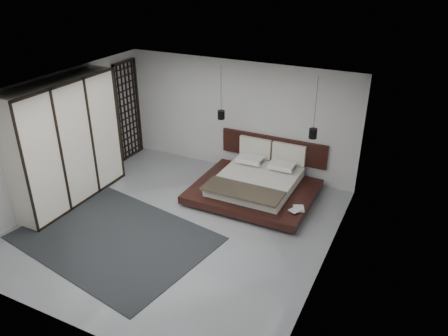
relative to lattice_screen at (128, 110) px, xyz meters
The scene contains 14 objects.
floor 4.05m from the lattice_screen, 39.71° to the right, with size 6.00×6.00×0.00m, color gray.
ceiling 4.12m from the lattice_screen, 39.71° to the right, with size 6.00×6.00×0.00m, color white.
wall_back 3.00m from the lattice_screen, 10.56° to the left, with size 6.00×6.00×0.00m, color beige.
wall_front 6.20m from the lattice_screen, 61.57° to the right, with size 6.00×6.00×0.00m, color beige.
wall_left 2.45m from the lattice_screen, 91.17° to the right, with size 6.00×6.00×0.00m, color beige.
wall_right 6.44m from the lattice_screen, 22.38° to the right, with size 6.00×6.00×0.00m, color beige.
lattice_screen is the anchor object (origin of this frame).
bed 4.07m from the lattice_screen, ahead, with size 2.68×2.35×1.06m.
book_lower 5.25m from the lattice_screen, 13.24° to the right, with size 0.22×0.29×0.03m, color #99724C.
book_upper 5.23m from the lattice_screen, 13.60° to the right, with size 0.20×0.27×0.02m, color #99724C.
pendant_left 2.83m from the lattice_screen, ahead, with size 0.17×0.17×1.25m.
pendant_right 5.02m from the lattice_screen, ahead, with size 0.18×0.18×1.34m.
wardrobe 2.53m from the lattice_screen, 84.29° to the right, with size 0.66×2.80×2.75m.
rug 4.16m from the lattice_screen, 58.45° to the right, with size 3.67×2.62×0.02m, color black.
Camera 1 is at (4.17, -6.35, 5.04)m, focal length 35.00 mm.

